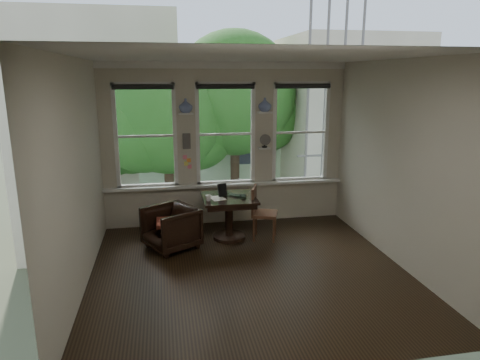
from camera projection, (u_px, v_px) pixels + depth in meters
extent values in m
plane|color=black|center=(249.00, 271.00, 6.21)|extent=(4.50, 4.50, 0.00)
plane|color=silver|center=(250.00, 56.00, 5.49)|extent=(4.50, 4.50, 0.00)
plane|color=beige|center=(225.00, 145.00, 8.00)|extent=(4.50, 0.00, 4.50)
plane|color=beige|center=(302.00, 225.00, 3.70)|extent=(4.50, 0.00, 4.50)
plane|color=beige|center=(77.00, 177.00, 5.46)|extent=(0.00, 4.50, 4.50)
plane|color=beige|center=(400.00, 164.00, 6.24)|extent=(0.00, 4.50, 4.50)
cube|color=white|center=(186.00, 114.00, 7.64)|extent=(0.26, 0.16, 0.03)
cube|color=white|center=(265.00, 112.00, 7.89)|extent=(0.26, 0.16, 0.03)
cube|color=#59544F|center=(187.00, 141.00, 7.78)|extent=(0.14, 0.06, 0.28)
imported|color=silver|center=(186.00, 106.00, 7.60)|extent=(0.24, 0.24, 0.25)
imported|color=silver|center=(265.00, 105.00, 7.85)|extent=(0.24, 0.24, 0.25)
imported|color=black|center=(171.00, 228.00, 6.95)|extent=(1.04, 1.03, 0.70)
cube|color=maroon|center=(171.00, 222.00, 6.92)|extent=(0.45, 0.45, 0.06)
imported|color=black|center=(236.00, 196.00, 7.27)|extent=(0.37, 0.34, 0.02)
imported|color=white|center=(208.00, 198.00, 7.04)|extent=(0.12, 0.12, 0.10)
imported|color=white|center=(243.00, 197.00, 7.10)|extent=(0.13, 0.13, 0.09)
cube|color=black|center=(222.00, 190.00, 7.29)|extent=(0.17, 0.12, 0.22)
cube|color=silver|center=(217.00, 198.00, 7.19)|extent=(0.28, 0.34, 0.00)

